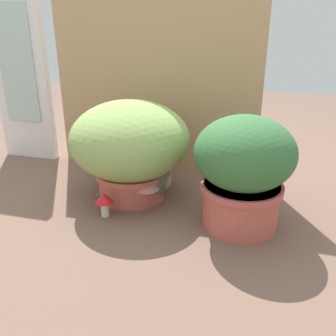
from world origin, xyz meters
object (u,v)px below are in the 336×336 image
at_px(cat, 145,175).
at_px(mushroom_ornament_red, 104,200).
at_px(grass_planter, 130,145).
at_px(leafy_planter, 243,169).
at_px(mushroom_ornament_pink, 146,185).

relative_size(cat, mushroom_ornament_red, 3.76).
bearing_deg(grass_planter, cat, -13.78).
xyz_separation_m(grass_planter, leafy_planter, (0.50, -0.13, -0.01)).
bearing_deg(mushroom_ornament_red, leafy_planter, 7.81).
height_order(leafy_planter, mushroom_ornament_pink, leafy_planter).
xyz_separation_m(grass_planter, cat, (0.07, -0.02, -0.13)).
distance_m(grass_planter, mushroom_ornament_red, 0.27).
bearing_deg(grass_planter, mushroom_ornament_red, -102.02).
relative_size(leafy_planter, mushroom_ornament_red, 4.27).
relative_size(grass_planter, leafy_planter, 1.19).
xyz_separation_m(grass_planter, mushroom_ornament_pink, (0.10, -0.08, -0.14)).
xyz_separation_m(leafy_planter, mushroom_ornament_red, (-0.54, -0.07, -0.17)).
relative_size(grass_planter, mushroom_ornament_pink, 3.64).
height_order(grass_planter, leafy_planter, grass_planter).
distance_m(leafy_planter, mushroom_ornament_pink, 0.43).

